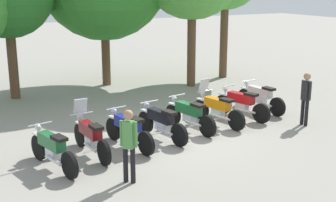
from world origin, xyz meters
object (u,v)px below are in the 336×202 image
object	(u,v)px
motorcycle_4	(189,114)
motorcycle_2	(128,129)
motorcycle_5	(217,108)
person_1	(129,141)
motorcycle_1	(90,136)
motorcycle_0	(52,148)
motorcycle_7	(260,97)
person_0	(306,95)
motorcycle_3	(161,122)
motorcycle_6	(241,103)

from	to	relation	value
motorcycle_4	motorcycle_2	bearing A→B (deg)	91.47
motorcycle_5	person_1	xyz separation A→B (m)	(-4.12, -2.64, 0.46)
motorcycle_1	motorcycle_4	world-z (taller)	motorcycle_1
motorcycle_0	motorcycle_7	bearing A→B (deg)	-90.59
motorcycle_5	person_0	size ratio (longest dim) A/B	1.31
motorcycle_3	motorcycle_4	distance (m)	1.12
motorcycle_3	motorcycle_4	bearing A→B (deg)	-85.26
person_1	motorcycle_5	bearing A→B (deg)	165.75
person_0	motorcycle_3	bearing A→B (deg)	-11.60
motorcycle_0	motorcycle_3	distance (m)	3.31
motorcycle_6	motorcycle_4	bearing A→B (deg)	83.44
motorcycle_0	person_0	bearing A→B (deg)	-104.99
motorcycle_7	person_0	world-z (taller)	person_0
motorcycle_0	motorcycle_6	bearing A→B (deg)	-91.78
motorcycle_3	person_1	bearing A→B (deg)	128.97
motorcycle_0	motorcycle_6	world-z (taller)	same
motorcycle_5	motorcycle_7	world-z (taller)	motorcycle_5
motorcycle_1	motorcycle_2	distance (m)	1.08
motorcycle_7	person_1	xyz separation A→B (m)	(-6.29, -3.22, 0.47)
motorcycle_4	motorcycle_6	bearing A→B (deg)	-92.38
motorcycle_1	motorcycle_4	distance (m)	3.29
motorcycle_7	motorcycle_3	bearing A→B (deg)	96.95
motorcycle_7	motorcycle_6	bearing A→B (deg)	103.36
motorcycle_6	motorcycle_2	bearing A→B (deg)	85.37
motorcycle_6	motorcycle_0	bearing A→B (deg)	86.33
person_0	motorcycle_4	bearing A→B (deg)	-19.63
motorcycle_3	motorcycle_7	size ratio (longest dim) A/B	0.99
person_1	motorcycle_0	bearing A→B (deg)	-97.94
motorcycle_1	motorcycle_5	xyz separation A→B (m)	(4.32, 0.63, 0.00)
motorcycle_3	motorcycle_5	xyz separation A→B (m)	(2.16, 0.38, 0.01)
motorcycle_7	person_0	distance (m)	2.00
motorcycle_6	motorcycle_7	world-z (taller)	same
motorcycle_0	motorcycle_4	size ratio (longest dim) A/B	0.99
motorcycle_3	motorcycle_6	world-z (taller)	same
motorcycle_6	motorcycle_7	distance (m)	1.15
motorcycle_1	motorcycle_6	distance (m)	5.47
motorcycle_1	motorcycle_6	xyz separation A→B (m)	(5.41, 0.84, -0.01)
motorcycle_0	motorcycle_5	distance (m)	5.51
motorcycle_2	motorcycle_5	xyz separation A→B (m)	(3.24, 0.55, 0.01)
motorcycle_2	motorcycle_5	world-z (taller)	motorcycle_5
motorcycle_7	person_1	size ratio (longest dim) A/B	1.31
motorcycle_1	motorcycle_7	distance (m)	6.61
motorcycle_3	person_0	xyz separation A→B (m)	(4.49, -0.97, 0.46)
motorcycle_0	motorcycle_4	world-z (taller)	same
motorcycle_2	person_1	distance (m)	2.31
motorcycle_1	motorcycle_2	world-z (taller)	motorcycle_1
motorcycle_7	person_0	bearing A→B (deg)	179.12
motorcycle_0	motorcycle_4	xyz separation A→B (m)	(4.33, 0.95, 0.00)
motorcycle_2	motorcycle_7	world-z (taller)	same
motorcycle_0	motorcycle_6	xyz separation A→B (m)	(6.49, 1.25, 0.00)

